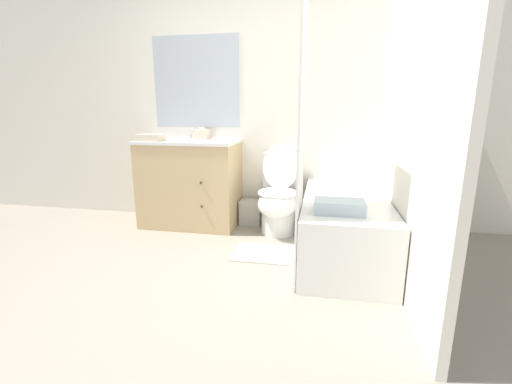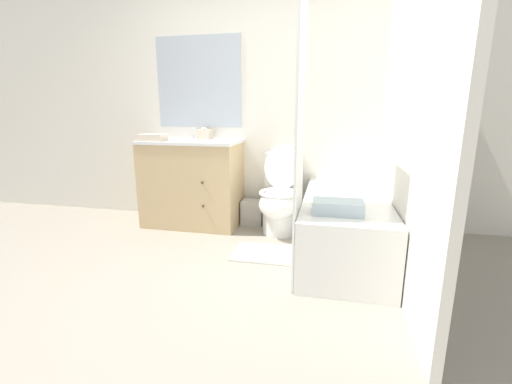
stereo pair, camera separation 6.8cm
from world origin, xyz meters
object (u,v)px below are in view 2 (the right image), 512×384
at_px(bath_towel_folded, 338,207).
at_px(sink_faucet, 198,135).
at_px(toilet, 280,198).
at_px(vanity_cabinet, 193,182).
at_px(bathtub, 344,226).
at_px(tissue_box, 204,134).
at_px(bath_mat, 267,254).
at_px(wastebasket, 253,212).
at_px(hand_towel_folded, 153,137).

bearing_deg(bath_towel_folded, sink_faucet, 141.44).
bearing_deg(sink_faucet, toilet, -15.41).
distance_m(vanity_cabinet, sink_faucet, 0.51).
distance_m(bathtub, bath_towel_folded, 0.58).
height_order(tissue_box, bath_towel_folded, tissue_box).
distance_m(vanity_cabinet, bath_mat, 1.21).
bearing_deg(bathtub, sink_faucet, 156.19).
relative_size(sink_faucet, wastebasket, 0.55).
distance_m(vanity_cabinet, bathtub, 1.63).
bearing_deg(toilet, vanity_cabinet, 175.81).
bearing_deg(bath_towel_folded, bathtub, 81.86).
distance_m(wastebasket, bath_mat, 0.83).
height_order(tissue_box, hand_towel_folded, tissue_box).
relative_size(hand_towel_folded, bath_towel_folded, 0.74).
height_order(sink_faucet, bathtub, sink_faucet).
bearing_deg(bathtub, tissue_box, 155.72).
relative_size(sink_faucet, bathtub, 0.09).
distance_m(tissue_box, hand_towel_folded, 0.53).
bearing_deg(bath_towel_folded, bath_mat, 148.81).
bearing_deg(tissue_box, vanity_cabinet, -116.72).
relative_size(bathtub, hand_towel_folded, 6.12).
xyz_separation_m(bathtub, hand_towel_folded, (-1.87, 0.33, 0.67)).
distance_m(sink_faucet, toilet, 1.13).
height_order(vanity_cabinet, bath_mat, vanity_cabinet).
bearing_deg(sink_faucet, bathtub, -23.81).
distance_m(sink_faucet, bathtub, 1.81).
distance_m(bath_towel_folded, bath_mat, 0.83).
height_order(hand_towel_folded, bath_towel_folded, hand_towel_folded).
distance_m(bathtub, bath_mat, 0.68).
height_order(wastebasket, hand_towel_folded, hand_towel_folded).
height_order(bathtub, wastebasket, bathtub).
distance_m(wastebasket, hand_towel_folded, 1.27).
height_order(bath_towel_folded, bath_mat, bath_towel_folded).
relative_size(bathtub, bath_towel_folded, 4.51).
bearing_deg(tissue_box, hand_towel_folded, -142.02).
distance_m(toilet, bath_towel_folded, 1.07).
bearing_deg(sink_faucet, tissue_box, -15.12).
bearing_deg(hand_towel_folded, bath_mat, -21.31).
height_order(sink_faucet, bath_towel_folded, sink_faucet).
bearing_deg(wastebasket, vanity_cabinet, -169.25).
distance_m(vanity_cabinet, hand_towel_folded, 0.60).
bearing_deg(bathtub, vanity_cabinet, 162.38).
xyz_separation_m(tissue_box, bath_towel_folded, (1.38, -1.15, -0.40)).
bearing_deg(tissue_box, bathtub, -24.28).
xyz_separation_m(vanity_cabinet, bath_towel_folded, (1.47, -0.98, 0.09)).
height_order(vanity_cabinet, tissue_box, tissue_box).
height_order(hand_towel_folded, bath_mat, hand_towel_folded).
bearing_deg(sink_faucet, bath_towel_folded, -38.56).
xyz_separation_m(toilet, bath_mat, (-0.02, -0.58, -0.34)).
relative_size(vanity_cabinet, bath_towel_folded, 2.93).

